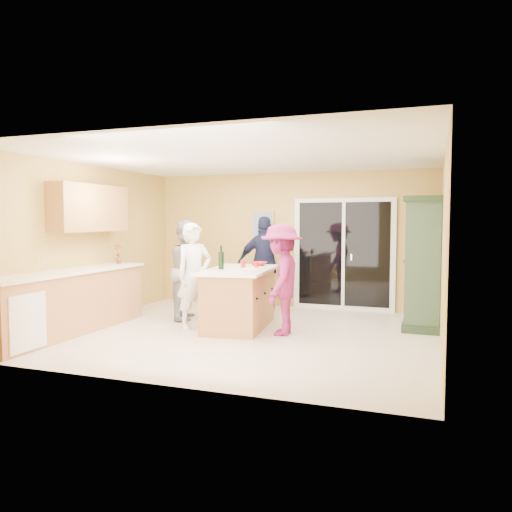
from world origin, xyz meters
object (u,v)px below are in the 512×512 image
(green_hutch, at_px, (423,265))
(woman_white, at_px, (194,276))
(woman_navy, at_px, (265,264))
(kitchen_island, at_px, (239,300))
(woman_grey, at_px, (189,270))
(woman_magenta, at_px, (281,279))

(green_hutch, height_order, woman_white, green_hutch)
(green_hutch, distance_m, woman_navy, 2.83)
(kitchen_island, xyz_separation_m, green_hutch, (2.71, 0.95, 0.56))
(kitchen_island, bearing_deg, woman_white, -163.98)
(green_hutch, height_order, woman_grey, green_hutch)
(woman_grey, bearing_deg, kitchen_island, -127.56)
(kitchen_island, relative_size, woman_magenta, 1.14)
(kitchen_island, height_order, woman_navy, woman_navy)
(woman_navy, xyz_separation_m, woman_magenta, (0.82, -1.71, -0.06))
(green_hutch, bearing_deg, woman_white, -160.01)
(green_hutch, height_order, woman_magenta, green_hutch)
(woman_grey, height_order, woman_magenta, woman_grey)
(green_hutch, height_order, woman_navy, green_hutch)
(kitchen_island, xyz_separation_m, woman_grey, (-1.06, 0.36, 0.41))
(woman_grey, relative_size, woman_navy, 0.96)
(woman_grey, height_order, woman_navy, woman_navy)
(kitchen_island, distance_m, woman_grey, 1.20)
(kitchen_island, distance_m, woman_navy, 1.55)
(woman_white, height_order, woman_magenta, woman_white)
(green_hutch, relative_size, woman_magenta, 1.25)
(kitchen_island, distance_m, green_hutch, 2.92)
(green_hutch, distance_m, woman_white, 3.57)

